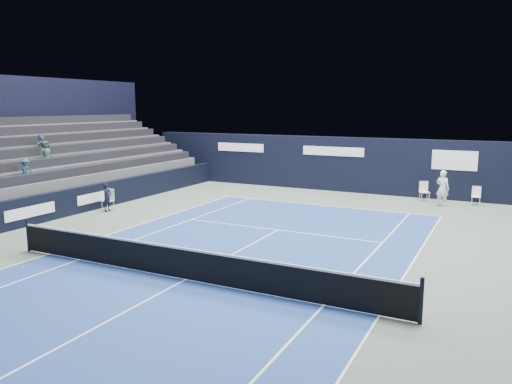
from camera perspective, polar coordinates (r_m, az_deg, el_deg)
ground at (r=16.07m, az=-3.98°, el=-7.83°), size 48.00×48.00×0.00m
court_surface at (r=14.47m, az=-8.08°, el=-9.90°), size 10.97×23.77×0.01m
folding_chair_back_a at (r=27.20m, az=18.64°, el=0.46°), size 0.59×0.61×1.02m
folding_chair_back_b at (r=26.97m, az=23.86°, el=-0.26°), size 0.43×0.42×0.93m
line_judge_chair at (r=24.42m, az=-16.46°, el=-0.67°), size 0.50×0.48×1.02m
line_judge at (r=24.13m, az=-16.65°, el=-0.59°), size 0.36×0.51×1.34m
court_markings at (r=14.47m, az=-8.08°, el=-9.88°), size 11.03×23.83×0.00m
tennis_net at (r=14.31m, az=-8.13°, el=-8.00°), size 12.90×0.10×1.10m
back_sponsor_wall at (r=28.92m, az=10.83°, el=3.09°), size 26.00×0.63×3.10m
side_barrier_left at (r=24.75m, az=-18.37°, el=-0.60°), size 0.33×22.00×1.20m
spectator_stand at (r=27.99m, az=-22.54°, el=3.12°), size 6.00×18.00×6.40m
tennis_player at (r=26.02m, az=20.55°, el=0.41°), size 0.75×0.92×1.77m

